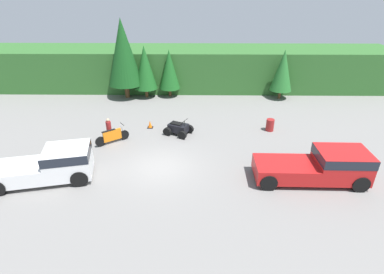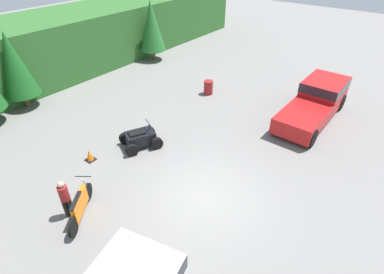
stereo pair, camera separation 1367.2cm
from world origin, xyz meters
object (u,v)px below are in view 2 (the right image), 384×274
Objects in this scene: pickup_truck_red at (317,100)px; quad_atv at (140,138)px; traffic_cone at (90,156)px; rider_person at (65,198)px; steel_barrel at (208,87)px; dirt_bike at (80,206)px.

quad_atv is (-8.00, 5.64, -0.53)m from pickup_truck_red.
quad_atv is 2.44m from traffic_cone.
rider_person is 1.86× the size of steel_barrel.
quad_atv is at bearing -25.88° from traffic_cone.
rider_person is 11.46m from steel_barrel.
pickup_truck_red is 3.03× the size of dirt_bike.
traffic_cone is at bearing 147.65° from pickup_truck_red.
traffic_cone is 8.87m from steel_barrel.
dirt_bike is 1.19× the size of rider_person.
pickup_truck_red is 10.77× the size of traffic_cone.
traffic_cone is (2.19, 2.46, -0.25)m from dirt_bike.
traffic_cone is (2.46, 2.10, -0.64)m from rider_person.
dirt_bike is 2.22× the size of steel_barrel.
quad_atv is 2.51× the size of steel_barrel.
rider_person is (-4.64, -1.04, 0.45)m from quad_atv.
quad_atv is at bearing 145.81° from pickup_truck_red.
dirt_bike is at bearing 162.08° from pickup_truck_red.
rider_person is at bearing -141.32° from quad_atv.
dirt_bike is at bearing -96.12° from rider_person.
dirt_bike is at bearing -131.63° from traffic_cone.
dirt_bike is 0.59m from rider_person.
pickup_truck_red reaches higher than dirt_bike.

